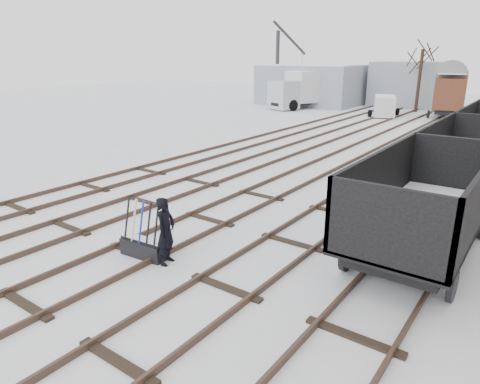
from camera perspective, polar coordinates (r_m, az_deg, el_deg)
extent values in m
plane|color=white|center=(11.71, -13.71, -8.04)|extent=(120.00, 120.00, 0.00)
cube|color=black|center=(25.97, 0.07, 6.84)|extent=(0.07, 52.00, 0.15)
cube|color=black|center=(25.18, 2.73, 6.47)|extent=(0.07, 52.00, 0.15)
cube|color=black|center=(17.38, -21.72, -0.15)|extent=(1.90, 0.20, 0.08)
cube|color=black|center=(24.37, 5.82, 6.02)|extent=(0.07, 52.00, 0.15)
cube|color=black|center=(23.70, 8.83, 5.57)|extent=(0.07, 52.00, 0.15)
cube|color=black|center=(15.03, -15.46, -2.22)|extent=(1.90, 0.20, 0.08)
cube|color=black|center=(23.05, 12.29, 5.02)|extent=(0.07, 52.00, 0.15)
cube|color=black|center=(22.53, 15.62, 4.48)|extent=(0.07, 52.00, 0.15)
cube|color=black|center=(12.94, -7.01, -4.97)|extent=(1.90, 0.20, 0.08)
cube|color=black|center=(22.06, 19.42, 3.85)|extent=(0.07, 52.00, 0.15)
cube|color=black|center=(21.72, 23.02, 3.23)|extent=(0.07, 52.00, 0.15)
cube|color=black|center=(11.27, 4.40, -8.45)|extent=(1.90, 0.20, 0.08)
cube|color=black|center=(21.45, 27.05, 2.52)|extent=(0.07, 52.00, 0.15)
cube|color=black|center=(10.24, 19.18, -12.38)|extent=(1.90, 0.20, 0.08)
cube|color=#8E97A0|center=(47.75, 9.76, 13.91)|extent=(10.00, 8.00, 4.00)
cube|color=white|center=(47.66, 9.89, 16.37)|extent=(9.80, 7.84, 0.10)
cube|color=#8E97A0|center=(48.32, 21.82, 13.22)|extent=(7.00, 6.00, 4.40)
cube|color=white|center=(48.25, 22.14, 15.87)|extent=(6.86, 5.88, 0.10)
cube|color=black|center=(11.43, -12.71, -7.39)|extent=(1.33, 0.52, 0.44)
cube|color=black|center=(11.34, -12.80, -6.29)|extent=(1.32, 0.40, 0.06)
cube|color=white|center=(11.32, -12.81, -6.11)|extent=(1.27, 0.36, 0.03)
cylinder|color=black|center=(11.49, -14.77, -3.48)|extent=(0.07, 0.32, 1.08)
cylinder|color=silver|center=(11.32, -13.88, -3.73)|extent=(0.07, 0.32, 1.08)
cylinder|color=#0D2FAE|center=(11.15, -12.97, -3.99)|extent=(0.07, 0.32, 1.08)
cylinder|color=black|center=(10.98, -12.03, -4.26)|extent=(0.07, 0.32, 1.08)
cylinder|color=black|center=(10.82, -11.05, -4.53)|extent=(0.07, 0.32, 1.08)
imported|color=black|center=(10.72, -9.86, -5.16)|extent=(0.56, 0.72, 1.73)
cube|color=black|center=(12.14, 23.01, -4.48)|extent=(2.05, 5.65, 0.43)
cube|color=black|center=(12.06, 23.13, -3.54)|extent=(2.57, 6.41, 0.13)
cube|color=black|center=(12.09, 17.99, 1.38)|extent=(0.11, 6.41, 1.71)
cube|color=white|center=(12.03, 23.19, -3.06)|extent=(2.31, 6.16, 0.06)
cylinder|color=black|center=(10.74, 14.01, -8.30)|extent=(0.13, 0.75, 0.75)
cube|color=black|center=(18.19, 27.83, 1.99)|extent=(2.05, 5.65, 0.43)
cube|color=black|center=(18.14, 27.93, 2.64)|extent=(2.57, 6.41, 0.13)
cube|color=black|center=(18.16, 24.50, 5.91)|extent=(0.11, 6.41, 1.71)
cube|color=white|center=(18.11, 27.98, 2.97)|extent=(2.31, 6.16, 0.06)
cylinder|color=black|center=(16.51, 22.55, 0.11)|extent=(0.13, 0.75, 0.75)
cube|color=black|center=(24.39, 27.76, 8.13)|extent=(0.11, 6.41, 1.71)
cylinder|color=black|center=(22.62, 26.55, 4.08)|extent=(0.13, 0.75, 0.75)
cylinder|color=black|center=(28.85, 28.86, 6.35)|extent=(0.13, 0.75, 0.75)
cube|color=black|center=(40.67, 25.78, 9.84)|extent=(2.66, 4.45, 0.38)
cube|color=#492416|center=(40.54, 26.05, 11.82)|extent=(3.23, 5.10, 2.46)
cube|color=white|center=(40.46, 26.36, 14.00)|extent=(2.95, 4.82, 0.04)
cylinder|color=black|center=(39.43, 23.81, 9.48)|extent=(0.11, 0.66, 0.66)
cylinder|color=black|center=(42.01, 27.53, 9.41)|extent=(0.11, 0.66, 0.66)
cube|color=black|center=(43.81, 8.88, 11.75)|extent=(4.08, 7.79, 0.31)
cube|color=#A8ADB2|center=(41.18, 7.03, 12.62)|extent=(3.08, 2.85, 2.60)
cube|color=silver|center=(44.42, 9.48, 13.76)|extent=(4.41, 5.98, 2.91)
cube|color=white|center=(44.35, 9.58, 15.65)|extent=(4.33, 5.86, 0.04)
cylinder|color=black|center=(42.00, 5.73, 11.55)|extent=(0.31, 1.04, 1.04)
cylinder|color=black|center=(45.93, 11.88, 11.79)|extent=(0.31, 1.04, 1.04)
cube|color=silver|center=(39.33, 18.71, 10.83)|extent=(2.82, 4.18, 1.58)
cube|color=white|center=(39.26, 18.83, 11.99)|extent=(2.75, 4.09, 0.04)
cylinder|color=black|center=(38.49, 16.93, 10.01)|extent=(0.19, 0.61, 0.61)
cylinder|color=black|center=(40.34, 20.25, 10.01)|extent=(0.19, 0.61, 0.61)
cube|color=#29282D|center=(48.62, 4.88, 12.24)|extent=(2.14, 2.14, 0.75)
cylinder|color=#29282D|center=(48.42, 4.99, 16.23)|extent=(0.41, 0.41, 7.52)
cylinder|color=#29282D|center=(49.89, 6.15, 19.69)|extent=(1.77, 4.63, 3.47)
cylinder|color=black|center=(51.58, 7.22, 17.08)|extent=(0.04, 0.04, 4.23)
cylinder|color=black|center=(43.25, 22.77, 13.47)|extent=(0.30, 0.30, 5.53)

